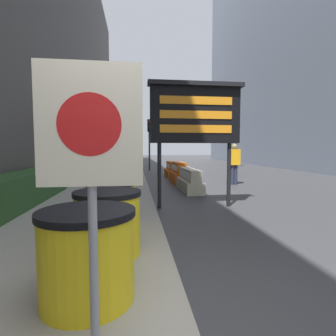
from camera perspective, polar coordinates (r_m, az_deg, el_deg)
hedge_strip at (r=6.67m, az=-31.91°, el=-4.88°), size 0.90×6.54×0.76m
bare_tree at (r=10.63m, az=-21.64°, el=4.79°), size 1.36×1.43×3.16m
barrel_drum_foreground at (r=2.56m, az=-17.11°, el=-17.60°), size 0.86×0.86×0.82m
barrel_drum_middle at (r=3.51m, az=-12.98°, el=-11.49°), size 0.86×0.86×0.82m
barrel_drum_back at (r=4.51m, az=-12.30°, el=-7.99°), size 0.86×0.86×0.82m
warning_sign at (r=1.77m, az=-16.47°, el=4.19°), size 0.67×0.08×1.91m
message_board at (r=6.65m, az=5.95°, el=11.44°), size 2.36×0.36×3.10m
jersey_barrier_cream at (r=9.28m, az=4.70°, el=-2.85°), size 0.59×2.16×0.79m
jersey_barrier_orange_far at (r=11.46m, az=2.41°, el=-1.26°), size 0.64×1.76×0.89m
jersey_barrier_orange_near at (r=13.71m, az=0.84°, el=-0.51°), size 0.61×1.77×0.81m
traffic_cone_near at (r=8.77m, az=4.85°, el=-3.17°), size 0.41×0.41×0.73m
traffic_light_near_curb at (r=18.22m, az=-4.07°, el=7.52°), size 0.28×0.45×3.49m
traffic_light_far_side at (r=22.66m, az=14.83°, el=7.36°), size 0.28×0.45×3.84m
pedestrian_worker at (r=11.15m, az=14.22°, el=1.58°), size 0.47×0.31×1.69m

